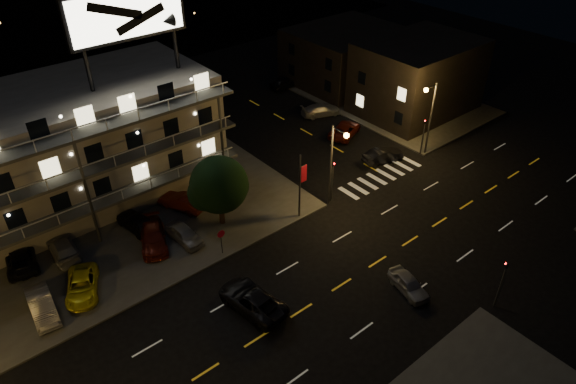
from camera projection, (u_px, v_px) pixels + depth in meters
ground at (322, 297)px, 37.60m from camera, size 140.00×140.00×0.00m
curb_nw at (37, 239)px, 42.89m from camera, size 44.00×24.00×0.15m
curb_ne at (388, 98)px, 65.90m from camera, size 16.00×24.00×0.15m
motel at (53, 151)px, 44.46m from camera, size 28.00×13.80×18.10m
side_bldg_front at (418, 77)px, 60.98m from camera, size 14.06×10.00×8.50m
side_bldg_back at (346, 56)px, 69.00m from camera, size 14.06×12.00×7.00m
streetlight_nc at (334, 158)px, 44.23m from camera, size 0.44×1.92×8.00m
streetlight_ne at (430, 112)px, 51.59m from camera, size 1.92×0.44×8.00m
signal_nw at (333, 177)px, 46.21m from camera, size 0.20×0.27×4.60m
signal_sw at (502, 280)px, 35.46m from camera, size 0.20×0.27×4.60m
signal_ne at (424, 133)px, 53.01m from camera, size 0.27×0.20×4.60m
banner_north at (301, 185)px, 43.61m from camera, size 0.83×0.16×6.40m
stop_sign at (221, 238)px, 40.48m from camera, size 0.91×0.11×2.61m
tree at (219, 186)px, 42.46m from camera, size 5.09×4.90×6.41m
lot_car_1 at (42, 306)px, 35.74m from camera, size 1.96×4.51×1.44m
lot_car_2 at (82, 286)px, 37.47m from camera, size 3.81×5.08×1.28m
lot_car_3 at (153, 237)px, 41.91m from camera, size 3.78×5.43×1.46m
lot_car_4 at (184, 234)px, 42.27m from camera, size 1.85×4.05×1.35m
lot_car_6 at (20, 258)px, 39.92m from camera, size 3.08×5.19×1.35m
lot_car_7 at (63, 248)px, 40.85m from camera, size 2.23×4.87×1.38m
lot_car_8 at (137, 222)px, 43.49m from camera, size 2.44×4.69×1.52m
lot_car_9 at (182, 202)px, 45.93m from camera, size 3.17×4.64×1.45m
side_car_0 at (383, 155)px, 52.92m from camera, size 4.58×2.48×1.43m
side_car_1 at (345, 130)px, 57.56m from camera, size 5.50×4.02×1.39m
side_car_2 at (321, 110)px, 61.70m from camera, size 5.20×3.39×1.40m
side_car_3 at (285, 82)px, 68.45m from camera, size 4.51×1.92×1.52m
road_car_east at (409, 284)px, 37.83m from camera, size 2.32×3.95×1.26m
road_car_west at (252, 300)px, 36.35m from camera, size 3.21×5.80×1.54m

